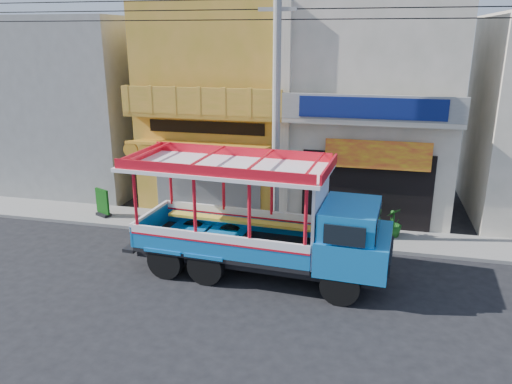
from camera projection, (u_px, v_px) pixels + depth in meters
ground at (286, 287)px, 14.19m from camera, size 90.00×90.00×0.00m
sidewalk at (306, 233)px, 17.89m from camera, size 30.00×2.00×0.12m
shophouse_left at (228, 102)px, 21.23m from camera, size 6.00×7.50×8.24m
shophouse_right at (372, 107)px, 19.91m from camera, size 6.00×6.75×8.24m
party_pilaster at (285, 119)px, 17.71m from camera, size 0.35×0.30×8.00m
filler_building_left at (83, 105)px, 22.90m from camera, size 6.00×6.00×7.60m
utility_pole at (281, 94)px, 15.93m from camera, size 28.00×0.26×9.00m
songthaew_truck at (276, 222)px, 14.27m from camera, size 7.80×3.01×3.57m
green_sign at (103, 205)px, 19.30m from camera, size 0.68×0.55×1.09m
potted_plant_b at (365, 220)px, 17.44m from camera, size 0.77×0.72×1.10m
potted_plant_c at (394, 222)px, 17.31m from camera, size 0.80×0.80×1.03m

